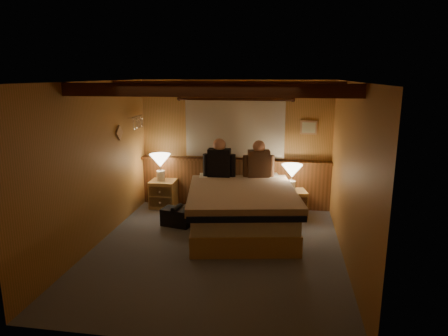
% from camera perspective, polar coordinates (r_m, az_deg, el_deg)
% --- Properties ---
extents(floor, '(4.20, 4.20, 0.00)m').
position_cam_1_polar(floor, '(5.93, -1.15, -11.61)').
color(floor, '#535863').
rests_on(floor, ground).
extents(ceiling, '(4.20, 4.20, 0.00)m').
position_cam_1_polar(ceiling, '(5.38, -1.26, 12.26)').
color(ceiling, '#B48F43').
rests_on(ceiling, wall_back).
extents(wall_back, '(3.60, 0.00, 3.60)m').
position_cam_1_polar(wall_back, '(7.57, 1.60, 3.40)').
color(wall_back, '#BB7C43').
rests_on(wall_back, floor).
extents(wall_left, '(0.00, 4.20, 4.20)m').
position_cam_1_polar(wall_left, '(6.11, -18.07, 0.36)').
color(wall_left, '#BB7C43').
rests_on(wall_left, floor).
extents(wall_right, '(0.00, 4.20, 4.20)m').
position_cam_1_polar(wall_right, '(5.52, 17.53, -0.93)').
color(wall_right, '#BB7C43').
rests_on(wall_right, floor).
extents(wall_front, '(3.60, 0.00, 3.60)m').
position_cam_1_polar(wall_front, '(3.58, -7.18, -8.03)').
color(wall_front, '#BB7C43').
rests_on(wall_front, floor).
extents(wainscot, '(3.60, 0.23, 0.94)m').
position_cam_1_polar(wainscot, '(7.66, 1.50, -1.96)').
color(wainscot, brown).
rests_on(wainscot, wall_back).
extents(curtain_window, '(2.18, 0.09, 1.11)m').
position_cam_1_polar(curtain_window, '(7.45, 1.54, 5.74)').
color(curtain_window, '#492412').
rests_on(curtain_window, wall_back).
extents(ceiling_beams, '(3.60, 1.65, 0.16)m').
position_cam_1_polar(ceiling_beams, '(5.53, -0.98, 11.35)').
color(ceiling_beams, '#492412').
rests_on(ceiling_beams, ceiling).
extents(coat_rail, '(0.05, 0.55, 0.24)m').
position_cam_1_polar(coat_rail, '(7.42, -12.29, 6.55)').
color(coat_rail, silver).
rests_on(coat_rail, wall_left).
extents(framed_print, '(0.30, 0.04, 0.25)m').
position_cam_1_polar(framed_print, '(7.45, 12.00, 5.68)').
color(framed_print, tan).
rests_on(framed_print, wall_back).
extents(bed, '(1.96, 2.38, 0.73)m').
position_cam_1_polar(bed, '(6.47, 2.53, -5.85)').
color(bed, tan).
rests_on(bed, floor).
extents(nightstand_left, '(0.48, 0.44, 0.52)m').
position_cam_1_polar(nightstand_left, '(7.75, -8.67, -3.66)').
color(nightstand_left, tan).
rests_on(nightstand_left, floor).
extents(nightstand_right, '(0.52, 0.49, 0.49)m').
position_cam_1_polar(nightstand_right, '(7.21, 9.82, -5.11)').
color(nightstand_right, tan).
rests_on(nightstand_right, floor).
extents(lamp_left, '(0.39, 0.39, 0.51)m').
position_cam_1_polar(lamp_left, '(7.60, -9.10, 0.83)').
color(lamp_left, silver).
rests_on(lamp_left, nightstand_left).
extents(lamp_right, '(0.36, 0.36, 0.47)m').
position_cam_1_polar(lamp_right, '(7.05, 9.68, -0.65)').
color(lamp_right, silver).
rests_on(lamp_right, nightstand_right).
extents(person_left, '(0.58, 0.24, 0.71)m').
position_cam_1_polar(person_left, '(7.03, -0.68, 1.03)').
color(person_left, black).
rests_on(person_left, bed).
extents(person_right, '(0.55, 0.28, 0.68)m').
position_cam_1_polar(person_right, '(7.04, 4.98, 0.88)').
color(person_right, '#472C1C').
rests_on(person_right, bed).
extents(duffel_bag, '(0.54, 0.39, 0.35)m').
position_cam_1_polar(duffel_bag, '(6.82, -6.75, -6.91)').
color(duffel_bag, black).
rests_on(duffel_bag, floor).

